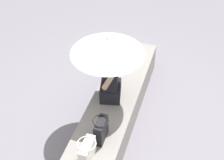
% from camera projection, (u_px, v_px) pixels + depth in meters
% --- Properties ---
extents(ground_plane, '(14.00, 14.00, 0.00)m').
position_uv_depth(ground_plane, '(113.00, 123.00, 4.91)').
color(ground_plane, slate).
extents(stone_bench, '(3.03, 0.62, 0.47)m').
position_uv_depth(stone_bench, '(113.00, 112.00, 4.75)').
color(stone_bench, gray).
rests_on(stone_bench, ground).
extents(person_seated, '(0.50, 0.35, 0.90)m').
position_uv_depth(person_seated, '(111.00, 76.00, 4.41)').
color(person_seated, black).
rests_on(person_seated, stone_bench).
extents(parasol, '(0.95, 0.95, 1.03)m').
position_uv_depth(parasol, '(107.00, 46.00, 4.06)').
color(parasol, '#B7B7BC').
rests_on(parasol, stone_bench).
extents(handbag_black, '(0.27, 0.20, 0.33)m').
position_uv_depth(handbag_black, '(101.00, 130.00, 3.98)').
color(handbag_black, black).
rests_on(handbag_black, stone_bench).
extents(tote_bag_canvas, '(0.30, 0.22, 0.29)m').
position_uv_depth(tote_bag_canvas, '(88.00, 151.00, 3.76)').
color(tote_bag_canvas, silver).
rests_on(tote_bag_canvas, stone_bench).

